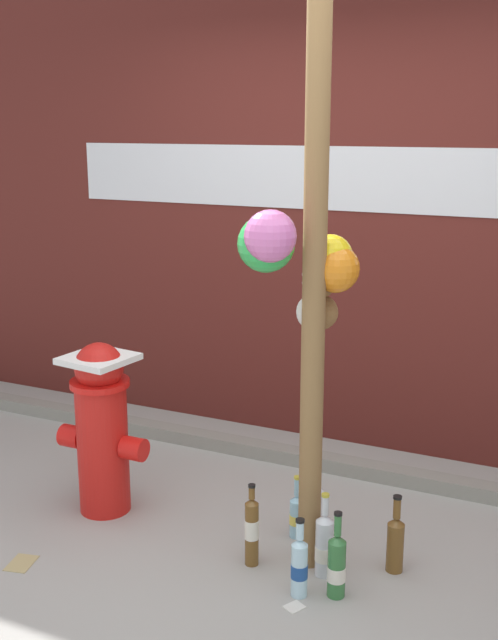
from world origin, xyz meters
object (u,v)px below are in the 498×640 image
at_px(memorial_post, 307,211).
at_px(bottle_3, 395,541).
at_px(bottle_1, 318,507).
at_px(bottle_5, 337,565).
at_px(bottle_0, 299,566).
at_px(bottle_2, 252,530).
at_px(bottle_4, 297,514).
at_px(fire_hydrant, 102,425).
at_px(bottle_6, 324,545).

distance_m(memorial_post, bottle_3, 1.48).
height_order(bottle_1, bottle_3, bottle_3).
bearing_deg(bottle_5, bottle_3, 59.45).
distance_m(bottle_0, bottle_2, 0.31).
xyz_separation_m(bottle_2, bottle_4, (0.09, 0.31, -0.06)).
distance_m(bottle_2, bottle_3, 0.63).
bearing_deg(bottle_1, fire_hydrant, -166.28).
distance_m(bottle_0, bottle_6, 0.19).
xyz_separation_m(bottle_0, bottle_4, (-0.19, 0.44, -0.02)).
bearing_deg(bottle_5, memorial_post, 139.31).
xyz_separation_m(bottle_2, bottle_6, (0.32, 0.06, -0.03)).
relative_size(fire_hydrant, bottle_6, 2.29).
bearing_deg(memorial_post, bottle_5, -40.69).
xyz_separation_m(bottle_3, bottle_6, (-0.27, -0.16, 0.00)).
relative_size(fire_hydrant, bottle_4, 2.85).
bearing_deg(bottle_0, bottle_6, 77.89).
bearing_deg(fire_hydrant, memorial_post, -1.22).
xyz_separation_m(memorial_post, bottle_6, (0.13, -0.07, -1.42)).
distance_m(bottle_3, bottle_6, 0.31).
xyz_separation_m(bottle_0, bottle_6, (0.04, 0.19, 0.01)).
bearing_deg(bottle_0, bottle_4, 112.84).
distance_m(bottle_0, bottle_3, 0.47).
bearing_deg(bottle_2, bottle_0, -25.59).
distance_m(bottle_0, bottle_1, 0.56).
distance_m(bottle_1, bottle_2, 0.44).
bearing_deg(fire_hydrant, bottle_2, -9.76).
bearing_deg(fire_hydrant, bottle_1, 13.72).
bearing_deg(bottle_0, bottle_5, 24.08).
height_order(bottle_0, bottle_5, bottle_5).
height_order(fire_hydrant, bottle_1, fire_hydrant).
xyz_separation_m(memorial_post, bottle_4, (-0.09, 0.18, -1.45)).
relative_size(bottle_2, bottle_3, 1.08).
height_order(bottle_0, bottle_2, bottle_2).
relative_size(bottle_0, bottle_1, 1.13).
bearing_deg(bottle_2, memorial_post, 35.18).
xyz_separation_m(bottle_2, bottle_5, (0.42, -0.07, -0.03)).
bearing_deg(bottle_2, bottle_6, 9.94).
height_order(bottle_0, bottle_3, bottle_3).
bearing_deg(bottle_1, bottle_2, -111.17).
bearing_deg(bottle_5, bottle_0, -155.92).
xyz_separation_m(memorial_post, fire_hydrant, (-1.08, 0.02, -1.11)).
xyz_separation_m(memorial_post, bottle_3, (0.40, 0.09, -1.42)).
bearing_deg(bottle_4, memorial_post, -62.57).
relative_size(bottle_3, bottle_4, 1.16).
bearing_deg(bottle_4, fire_hydrant, -170.88).
bearing_deg(memorial_post, bottle_1, 95.40).
height_order(fire_hydrant, bottle_0, fire_hydrant).
bearing_deg(bottle_1, bottle_0, -77.56).
bearing_deg(bottle_1, bottle_6, -65.61).
distance_m(bottle_4, bottle_5, 0.50).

